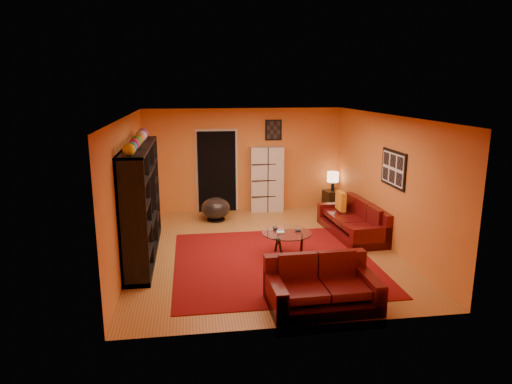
{
  "coord_description": "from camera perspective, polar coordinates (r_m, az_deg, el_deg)",
  "views": [
    {
      "loc": [
        -1.36,
        -8.4,
        3.15
      ],
      "look_at": [
        -0.12,
        0.1,
        1.14
      ],
      "focal_mm": 32.0,
      "sensor_mm": 36.0,
      "label": 1
    }
  ],
  "objects": [
    {
      "name": "rug",
      "position": [
        8.44,
        2.27,
        -8.68
      ],
      "size": [
        3.6,
        3.6,
        0.01
      ],
      "primitive_type": "cube",
      "color": "#590A0C",
      "rests_on": "floor"
    },
    {
      "name": "tv",
      "position": [
        8.72,
        -13.75,
        -1.69
      ],
      "size": [
        0.86,
        0.11,
        0.49
      ],
      "primitive_type": "imported",
      "rotation": [
        0.0,
        0.0,
        1.57
      ],
      "color": "black",
      "rests_on": "entertainment_unit"
    },
    {
      "name": "throw_pillow",
      "position": [
        10.38,
        10.55,
        -1.09
      ],
      "size": [
        0.12,
        0.42,
        0.42
      ],
      "primitive_type": "cube",
      "color": "orange",
      "rests_on": "sofa"
    },
    {
      "name": "side_table",
      "position": [
        11.97,
        9.49,
        -1.01
      ],
      "size": [
        0.47,
        0.47,
        0.5
      ],
      "primitive_type": "cube",
      "rotation": [
        0.0,
        0.0,
        0.18
      ],
      "color": "black",
      "rests_on": "floor"
    },
    {
      "name": "wall_right",
      "position": [
        9.43,
        16.04,
        1.36
      ],
      "size": [
        0.0,
        6.0,
        6.0
      ],
      "primitive_type": "plane",
      "rotation": [
        1.57,
        0.0,
        -1.57
      ],
      "color": "orange",
      "rests_on": "floor"
    },
    {
      "name": "wall_front",
      "position": [
        5.87,
        5.54,
        -5.26
      ],
      "size": [
        6.0,
        0.0,
        6.0
      ],
      "primitive_type": "plane",
      "rotation": [
        -1.57,
        0.0,
        0.0
      ],
      "color": "orange",
      "rests_on": "floor"
    },
    {
      "name": "sofa",
      "position": [
        10.08,
        12.37,
        -3.63
      ],
      "size": [
        0.97,
        2.14,
        0.85
      ],
      "rotation": [
        0.0,
        0.0,
        0.06
      ],
      "color": "#43090B",
      "rests_on": "rug"
    },
    {
      "name": "doorway",
      "position": [
        11.58,
        -4.92,
        2.54
      ],
      "size": [
        0.95,
        0.1,
        2.04
      ],
      "primitive_type": "cube",
      "color": "black",
      "rests_on": "floor"
    },
    {
      "name": "coffee_table",
      "position": [
        8.58,
        3.86,
        -5.37
      ],
      "size": [
        0.93,
        0.93,
        0.46
      ],
      "rotation": [
        0.0,
        0.0,
        -0.07
      ],
      "color": "silver",
      "rests_on": "floor"
    },
    {
      "name": "table_lamp",
      "position": [
        11.84,
        9.6,
        1.8
      ],
      "size": [
        0.3,
        0.3,
        0.49
      ],
      "color": "black",
      "rests_on": "side_table"
    },
    {
      "name": "ceiling",
      "position": [
        8.53,
        0.88,
        9.49
      ],
      "size": [
        6.0,
        6.0,
        0.0
      ],
      "primitive_type": "plane",
      "rotation": [
        3.14,
        0.0,
        0.0
      ],
      "color": "white",
      "rests_on": "wall_back"
    },
    {
      "name": "bowl_chair",
      "position": [
        10.88,
        -5.05,
        -2.05
      ],
      "size": [
        0.68,
        0.68,
        0.56
      ],
      "color": "black",
      "rests_on": "floor"
    },
    {
      "name": "loveseat",
      "position": [
        6.88,
        8.08,
        -11.56
      ],
      "size": [
        1.6,
        0.98,
        0.85
      ],
      "rotation": [
        0.0,
        0.0,
        1.6
      ],
      "color": "#43090B",
      "rests_on": "rug"
    },
    {
      "name": "wall_art_back",
      "position": [
        11.62,
        2.19,
        7.75
      ],
      "size": [
        0.42,
        0.03,
        0.52
      ],
      "primitive_type": "cube",
      "color": "black",
      "rests_on": "wall_back"
    },
    {
      "name": "wall_back",
      "position": [
        11.63,
        -1.5,
        4.03
      ],
      "size": [
        6.0,
        0.0,
        6.0
      ],
      "primitive_type": "plane",
      "rotation": [
        1.57,
        0.0,
        0.0
      ],
      "color": "orange",
      "rests_on": "floor"
    },
    {
      "name": "floor",
      "position": [
        9.07,
        0.83,
        -7.13
      ],
      "size": [
        6.0,
        6.0,
        0.0
      ],
      "primitive_type": "plane",
      "color": "#97632E",
      "rests_on": "ground"
    },
    {
      "name": "storage_cabinet",
      "position": [
        11.6,
        1.36,
        1.62
      ],
      "size": [
        0.84,
        0.41,
        1.65
      ],
      "primitive_type": "cube",
      "rotation": [
        0.0,
        0.0,
        -0.05
      ],
      "color": "beige",
      "rests_on": "floor"
    },
    {
      "name": "wall_left",
      "position": [
        8.68,
        -15.67,
        0.38
      ],
      "size": [
        0.0,
        6.0,
        6.0
      ],
      "primitive_type": "plane",
      "rotation": [
        1.57,
        0.0,
        1.57
      ],
      "color": "orange",
      "rests_on": "floor"
    },
    {
      "name": "entertainment_unit",
      "position": [
        8.71,
        -14.11,
        -1.17
      ],
      "size": [
        0.45,
        3.0,
        2.1
      ],
      "primitive_type": "cube",
      "color": "black",
      "rests_on": "floor"
    },
    {
      "name": "wall_art_right",
      "position": [
        9.1,
        16.81,
        2.81
      ],
      "size": [
        0.03,
        1.0,
        0.7
      ],
      "primitive_type": "cube",
      "color": "black",
      "rests_on": "wall_right"
    }
  ]
}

